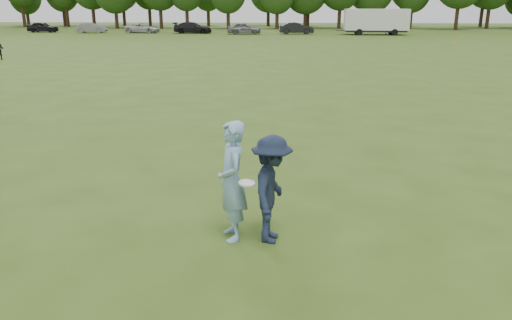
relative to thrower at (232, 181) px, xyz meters
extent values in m
plane|color=#324A14|center=(0.05, 0.45, -1.03)|extent=(200.00, 200.00, 0.00)
imported|color=#81AAC8|center=(0.00, 0.00, 0.00)|extent=(0.70, 0.86, 2.05)
imported|color=#172134|center=(0.67, -0.05, -0.11)|extent=(0.83, 1.27, 1.84)
imported|color=#262626|center=(13.30, 60.28, -0.03)|extent=(1.87, 0.68, 1.99)
imported|color=black|center=(-33.90, 61.80, -0.32)|extent=(4.14, 1.71, 1.40)
imported|color=slate|center=(-26.45, 60.62, -0.35)|extent=(4.16, 1.68, 1.34)
imported|color=#B7B8BC|center=(-19.46, 61.17, -0.37)|extent=(4.89, 2.65, 1.30)
imported|color=black|center=(-12.50, 60.71, -0.29)|extent=(5.09, 2.07, 1.48)
imported|color=slate|center=(-5.37, 59.13, -0.28)|extent=(4.45, 1.95, 1.49)
imported|color=black|center=(1.41, 59.96, -0.28)|extent=(4.67, 2.07, 1.49)
cone|color=#FF610D|center=(17.17, 44.88, -0.88)|extent=(0.28, 0.28, 0.30)
cylinder|color=white|center=(0.27, -0.26, 0.07)|extent=(0.32, 0.32, 0.06)
cube|color=silver|center=(11.52, 59.02, 0.87)|extent=(8.00, 2.50, 2.60)
cube|color=black|center=(11.52, 59.02, -0.53)|extent=(7.60, 2.30, 0.25)
cylinder|color=black|center=(9.32, 57.77, -0.63)|extent=(0.80, 0.25, 0.80)
cylinder|color=black|center=(9.32, 60.27, -0.63)|extent=(0.80, 0.25, 0.80)
cylinder|color=black|center=(13.72, 57.77, -0.63)|extent=(0.80, 0.25, 0.80)
cylinder|color=black|center=(13.72, 60.27, -0.63)|extent=(0.80, 0.25, 0.80)
cube|color=#333333|center=(7.12, 59.02, -0.48)|extent=(1.20, 0.15, 0.12)
cylinder|color=#332114|center=(-44.42, 76.68, 1.10)|extent=(0.56, 0.56, 4.26)
cylinder|color=#332114|center=(-37.54, 78.24, 0.93)|extent=(0.56, 0.56, 3.91)
cylinder|color=#332114|center=(-32.24, 76.48, 0.89)|extent=(0.56, 0.56, 3.83)
cylinder|color=#332114|center=(-27.34, 73.52, 0.60)|extent=(0.56, 0.56, 3.25)
cylinder|color=#332114|center=(-20.18, 73.93, 0.83)|extent=(0.56, 0.56, 3.71)
cylinder|color=#332114|center=(-15.85, 73.54, 0.70)|extent=(0.56, 0.56, 3.46)
cylinder|color=#332114|center=(-9.27, 73.40, 0.55)|extent=(0.56, 0.56, 3.14)
cylinder|color=#332114|center=(-1.56, 73.14, 0.48)|extent=(0.56, 0.56, 3.01)
cylinder|color=#332114|center=(2.87, 75.52, 0.59)|extent=(0.56, 0.56, 3.23)
cylinder|color=#332114|center=(8.29, 75.43, 0.86)|extent=(0.56, 0.56, 3.77)
cylinder|color=#332114|center=(13.43, 76.01, 0.64)|extent=(0.56, 0.56, 3.33)
cylinder|color=#332114|center=(19.63, 76.26, 0.58)|extent=(0.56, 0.56, 3.22)
cylinder|color=#332114|center=(25.88, 73.32, 1.05)|extent=(0.56, 0.56, 4.15)
cylinder|color=#332114|center=(31.78, 76.84, 0.95)|extent=(0.56, 0.56, 3.95)
cylinder|color=#332114|center=(-47.05, 82.98, 0.34)|extent=(0.56, 0.56, 2.73)
cylinder|color=#332114|center=(-39.50, 81.39, 0.60)|extent=(0.56, 0.56, 3.25)
cylinder|color=#332114|center=(-29.67, 84.38, 0.78)|extent=(0.56, 0.56, 3.62)
cylinder|color=#332114|center=(-24.19, 81.84, 0.78)|extent=(0.56, 0.56, 3.61)
cylinder|color=#332114|center=(-13.89, 82.37, 0.62)|extent=(0.56, 0.56, 3.29)
cylinder|color=#332114|center=(-3.45, 83.84, 0.61)|extent=(0.56, 0.56, 3.28)
cylinder|color=#332114|center=(3.50, 82.30, 0.53)|extent=(0.56, 0.56, 3.11)
cylinder|color=#332114|center=(12.93, 83.71, 0.72)|extent=(0.56, 0.56, 3.50)
cylinder|color=#332114|center=(20.71, 84.31, 0.87)|extent=(0.56, 0.56, 3.80)
cylinder|color=#332114|center=(32.77, 82.56, 0.90)|extent=(0.56, 0.56, 3.84)
camera|label=1|loc=(0.96, -7.76, 2.83)|focal=35.00mm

